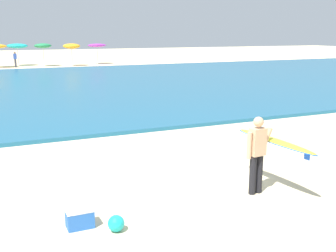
{
  "coord_description": "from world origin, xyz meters",
  "views": [
    {
      "loc": [
        -3.77,
        -7.98,
        3.48
      ],
      "look_at": [
        0.48,
        1.51,
        1.1
      ],
      "focal_mm": 43.75,
      "sensor_mm": 36.0,
      "label": 1
    }
  ],
  "objects": [
    {
      "name": "beach_umbrella_6",
      "position": [
        2.04,
        37.03,
        2.12
      ],
      "size": [
        1.75,
        1.77,
        2.4
      ],
      "color": "beige",
      "rests_on": "ground"
    },
    {
      "name": "beach_ball",
      "position": [
        -1.87,
        -1.46,
        0.15
      ],
      "size": [
        0.3,
        0.3,
        0.3
      ],
      "primitive_type": "sphere",
      "color": "#19ADB2",
      "rests_on": "ground"
    },
    {
      "name": "ground_plane",
      "position": [
        0.0,
        0.0,
        0.0
      ],
      "size": [
        160.0,
        160.0,
        0.0
      ],
      "primitive_type": "plane",
      "color": "beige"
    },
    {
      "name": "cooler_box",
      "position": [
        -2.42,
        -1.03,
        0.19
      ],
      "size": [
        0.49,
        0.35,
        0.37
      ],
      "color": "blue",
      "rests_on": "ground"
    },
    {
      "name": "beach_umbrella_8",
      "position": [
        8.0,
        37.83,
        2.06
      ],
      "size": [
        2.05,
        2.06,
        2.31
      ],
      "color": "beige",
      "rests_on": "ground"
    },
    {
      "name": "sea",
      "position": [
        0.0,
        19.23,
        0.07
      ],
      "size": [
        120.0,
        28.0,
        0.14
      ],
      "primitive_type": "cube",
      "color": "#1E6084",
      "rests_on": "ground"
    },
    {
      "name": "surfer_with_board",
      "position": [
        1.71,
        -0.97,
        1.03
      ],
      "size": [
        1.07,
        2.41,
        1.73
      ],
      "color": "black",
      "rests_on": "ground"
    },
    {
      "name": "beach_umbrella_5",
      "position": [
        -0.36,
        38.66,
        2.09
      ],
      "size": [
        2.14,
        2.14,
        2.34
      ],
      "color": "beige",
      "rests_on": "ground"
    },
    {
      "name": "beachgoer_near_row_right",
      "position": [
        -0.81,
        36.66,
        0.84
      ],
      "size": [
        0.32,
        0.2,
        1.58
      ],
      "color": "#383842",
      "rests_on": "ground"
    },
    {
      "name": "beach_umbrella_7",
      "position": [
        4.84,
        36.11,
        2.08
      ],
      "size": [
        1.78,
        1.8,
        2.38
      ],
      "color": "beige",
      "rests_on": "ground"
    }
  ]
}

